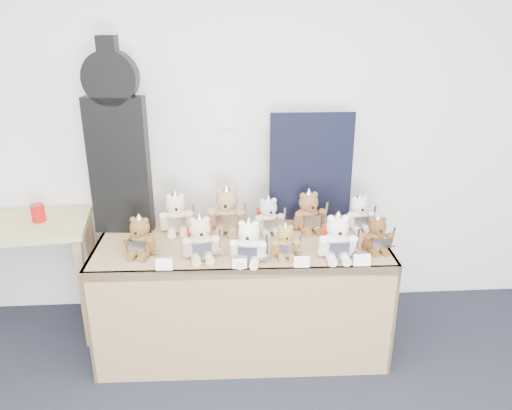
{
  "coord_description": "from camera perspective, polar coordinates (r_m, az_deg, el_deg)",
  "views": [
    {
      "loc": [
        0.09,
        -0.91,
        2.11
      ],
      "look_at": [
        0.27,
        1.85,
        1.04
      ],
      "focal_mm": 35.0,
      "sensor_mm": 36.0,
      "label": 1
    }
  ],
  "objects": [
    {
      "name": "room_shell",
      "position": [
        3.45,
        -3.83,
        11.12
      ],
      "size": [
        6.0,
        6.0,
        6.0
      ],
      "color": "white",
      "rests_on": "floor"
    },
    {
      "name": "display_table",
      "position": [
        3.17,
        -1.6,
        -7.37
      ],
      "size": [
        1.84,
        0.8,
        0.76
      ],
      "rotation": [
        0.0,
        0.0,
        -0.02
      ],
      "color": "#9C754F",
      "rests_on": "floor"
    },
    {
      "name": "side_table",
      "position": [
        3.67,
        -26.14,
        -3.87
      ],
      "size": [
        1.04,
        0.66,
        0.82
      ],
      "rotation": [
        0.0,
        0.0,
        0.12
      ],
      "color": "tan",
      "rests_on": "floor"
    },
    {
      "name": "guitar_case",
      "position": [
        3.24,
        -15.59,
        7.03
      ],
      "size": [
        0.38,
        0.14,
        1.23
      ],
      "rotation": [
        0.0,
        0.0,
        -0.09
      ],
      "color": "black",
      "rests_on": "display_table"
    },
    {
      "name": "navy_board",
      "position": [
        3.38,
        6.31,
        4.25
      ],
      "size": [
        0.56,
        0.02,
        0.75
      ],
      "primitive_type": "cube",
      "rotation": [
        0.0,
        0.0,
        -0.01
      ],
      "color": "black",
      "rests_on": "display_table"
    },
    {
      "name": "red_cup",
      "position": [
        3.57,
        -23.65,
        -0.84
      ],
      "size": [
        0.09,
        0.09,
        0.12
      ],
      "primitive_type": "cylinder",
      "color": "#B2110B",
      "rests_on": "side_table"
    },
    {
      "name": "teddy_front_far_left",
      "position": [
        3.02,
        -13.09,
        -3.69
      ],
      "size": [
        0.22,
        0.2,
        0.27
      ],
      "rotation": [
        0.0,
        0.0,
        -0.25
      ],
      "color": "brown",
      "rests_on": "display_table"
    },
    {
      "name": "teddy_front_left",
      "position": [
        2.92,
        -6.36,
        -3.95
      ],
      "size": [
        0.25,
        0.22,
        0.3
      ],
      "rotation": [
        0.0,
        0.0,
        0.16
      ],
      "color": "beige",
      "rests_on": "display_table"
    },
    {
      "name": "teddy_front_centre",
      "position": [
        2.86,
        -0.84,
        -4.39
      ],
      "size": [
        0.24,
        0.21,
        0.29
      ],
      "rotation": [
        0.0,
        0.0,
        -0.16
      ],
      "color": "white",
      "rests_on": "display_table"
    },
    {
      "name": "teddy_front_right",
      "position": [
        2.93,
        3.37,
        -4.28
      ],
      "size": [
        0.19,
        0.15,
        0.23
      ],
      "rotation": [
        0.0,
        0.0,
        0.05
      ],
      "color": "olive",
      "rests_on": "display_table"
    },
    {
      "name": "teddy_front_far_right",
      "position": [
        2.94,
        9.25,
        -3.83
      ],
      "size": [
        0.25,
        0.21,
        0.31
      ],
      "rotation": [
        0.0,
        0.0,
        -0.02
      ],
      "color": "white",
      "rests_on": "display_table"
    },
    {
      "name": "teddy_front_end",
      "position": [
        3.08,
        13.65,
        -3.41
      ],
      "size": [
        0.2,
        0.17,
        0.25
      ],
      "rotation": [
        0.0,
        0.0,
        0.07
      ],
      "color": "brown",
      "rests_on": "display_table"
    },
    {
      "name": "teddy_back_left",
      "position": [
        3.28,
        -9.1,
        -1.1
      ],
      "size": [
        0.25,
        0.21,
        0.3
      ],
      "rotation": [
        0.0,
        0.0,
        0.13
      ],
      "color": "beige",
      "rests_on": "display_table"
    },
    {
      "name": "teddy_back_centre_left",
      "position": [
        3.25,
        -3.34,
        -0.82
      ],
      "size": [
        0.28,
        0.24,
        0.34
      ],
      "rotation": [
        0.0,
        0.0,
        -0.12
      ],
      "color": "tan",
      "rests_on": "display_table"
    },
    {
      "name": "teddy_back_centre_right",
      "position": [
        3.24,
        1.43,
        -1.38
      ],
      "size": [
        0.22,
        0.2,
        0.27
      ],
      "rotation": [
        0.0,
        0.0,
        0.18
      ],
      "color": "beige",
      "rests_on": "display_table"
    },
    {
      "name": "teddy_back_right",
      "position": [
        3.29,
        6.03,
        -0.9
      ],
      "size": [
        0.25,
        0.22,
        0.3
      ],
      "rotation": [
        0.0,
        0.0,
        0.23
      ],
      "color": "brown",
      "rests_on": "display_table"
    },
    {
      "name": "teddy_back_end",
      "position": [
        3.36,
        11.67,
        -1.04
      ],
      "size": [
        0.22,
        0.18,
        0.26
      ],
      "rotation": [
        0.0,
        0.0,
        0.12
      ],
      "color": "silver",
      "rests_on": "display_table"
    },
    {
      "name": "entry_card_a",
      "position": [
        2.85,
        -10.47,
        -6.7
      ],
      "size": [
        0.09,
        0.02,
        0.07
      ],
      "primitive_type": "cube",
      "rotation": [
        -0.24,
        0.0,
        -0.02
      ],
      "color": "white",
      "rests_on": "display_table"
    },
    {
      "name": "entry_card_b",
      "position": [
        2.82,
        -1.89,
        -6.72
      ],
      "size": [
        0.08,
        0.02,
        0.06
      ],
      "primitive_type": "cube",
      "rotation": [
        -0.24,
        0.0,
        -0.02
      ],
      "color": "white",
      "rests_on": "display_table"
    },
    {
      "name": "entry_card_c",
      "position": [
        2.84,
        5.25,
        -6.48
      ],
      "size": [
        0.09,
        0.02,
        0.06
      ],
      "primitive_type": "cube",
      "rotation": [
        -0.24,
        0.0,
        -0.02
      ],
      "color": "white",
      "rests_on": "display_table"
    },
    {
      "name": "entry_card_d",
      "position": [
        2.91,
        12.03,
        -6.18
      ],
      "size": [
        0.1,
        0.02,
        0.07
      ],
      "primitive_type": "cube",
      "rotation": [
        -0.24,
        0.0,
        -0.02
      ],
      "color": "white",
      "rests_on": "display_table"
    }
  ]
}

